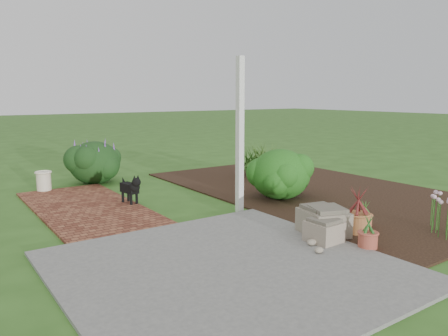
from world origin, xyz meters
TOP-DOWN VIEW (x-y plane):
  - ground at (0.00, 0.00)m, footprint 80.00×80.00m
  - concrete_patio at (-1.25, -1.75)m, footprint 3.50×3.50m
  - brick_path at (-1.70, 1.75)m, footprint 1.60×3.50m
  - garden_bed at (2.50, 0.50)m, footprint 4.00×7.00m
  - veranda_post at (0.30, 0.10)m, footprint 0.10×0.10m
  - stone_trough_near at (0.24, -1.79)m, footprint 0.41×0.41m
  - stone_trough_mid at (0.48, -1.62)m, footprint 0.64×0.64m
  - stone_trough_far at (0.48, -1.49)m, footprint 0.57×0.57m
  - black_dog at (-1.00, 1.50)m, footprint 0.23×0.55m
  - cream_ceramic_urn at (-1.99, 3.48)m, footprint 0.30×0.30m
  - evergreen_shrub at (1.45, 0.39)m, footprint 1.20×1.20m
  - agapanthus_clump_back at (2.41, 2.02)m, footprint 1.12×1.12m
  - agapanthus_clump_front at (2.45, 2.54)m, footprint 0.86×0.86m
  - terracotta_pot_bronze at (0.94, -1.76)m, footprint 0.38×0.38m
  - terracotta_pot_small_left at (1.28, -1.63)m, footprint 0.24×0.24m
  - terracotta_pot_small_right at (0.54, -2.24)m, footprint 0.30×0.30m
  - purple_flowering_bush at (-0.84, 3.85)m, footprint 1.44×1.44m

SIDE VIEW (x-z plane):
  - ground at x=0.00m, z-range 0.00..0.00m
  - garden_bed at x=2.50m, z-range 0.00..0.03m
  - concrete_patio at x=-1.25m, z-range 0.00..0.04m
  - brick_path at x=-1.70m, z-range 0.00..0.04m
  - terracotta_pot_small_left at x=1.28m, z-range 0.03..0.20m
  - terracotta_pot_small_right at x=0.54m, z-range 0.03..0.23m
  - terracotta_pot_bronze at x=0.94m, z-range 0.03..0.30m
  - stone_trough_near at x=0.24m, z-range 0.04..0.30m
  - stone_trough_far at x=0.48m, z-range 0.04..0.36m
  - stone_trough_mid at x=0.48m, z-range 0.04..0.37m
  - cream_ceramic_urn at x=-1.99m, z-range 0.04..0.41m
  - black_dog at x=-1.00m, z-range 0.09..0.56m
  - agapanthus_clump_front at x=2.45m, z-range 0.03..0.78m
  - purple_flowering_bush at x=-0.84m, z-range 0.00..0.94m
  - evergreen_shrub at x=1.45m, z-range 0.03..0.95m
  - agapanthus_clump_back at x=2.41m, z-range 0.03..1.02m
  - veranda_post at x=0.30m, z-range 0.00..2.50m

